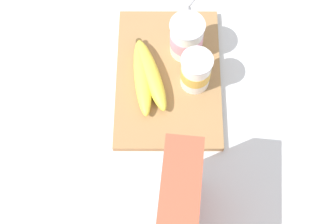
# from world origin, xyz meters

# --- Properties ---
(ground_plane) EXTENTS (2.40, 2.40, 0.00)m
(ground_plane) POSITION_xyz_m (0.00, 0.00, 0.00)
(ground_plane) COLOR silver
(cutting_board) EXTENTS (0.34, 0.23, 0.02)m
(cutting_board) POSITION_xyz_m (0.00, 0.00, 0.01)
(cutting_board) COLOR #A37A4C
(cutting_board) RESTS_ON ground_plane
(cereal_box) EXTENTS (0.18, 0.08, 0.25)m
(cereal_box) POSITION_xyz_m (0.31, 0.02, 0.12)
(cereal_box) COLOR #D85138
(cereal_box) RESTS_ON ground_plane
(yogurt_cup_front) EXTENTS (0.08, 0.08, 0.10)m
(yogurt_cup_front) POSITION_xyz_m (-0.07, 0.04, 0.07)
(yogurt_cup_front) COLOR white
(yogurt_cup_front) RESTS_ON cutting_board
(yogurt_cup_back) EXTENTS (0.07, 0.07, 0.10)m
(yogurt_cup_back) POSITION_xyz_m (0.02, 0.06, 0.06)
(yogurt_cup_back) COLOR white
(yogurt_cup_back) RESTS_ON cutting_board
(banana_bunch) EXTENTS (0.19, 0.09, 0.04)m
(banana_bunch) POSITION_xyz_m (0.01, -0.05, 0.03)
(banana_bunch) COLOR yellow
(banana_bunch) RESTS_ON cutting_board
(spoon) EXTENTS (0.12, 0.09, 0.01)m
(spoon) POSITION_xyz_m (-0.20, 0.05, 0.01)
(spoon) COLOR silver
(spoon) RESTS_ON ground_plane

